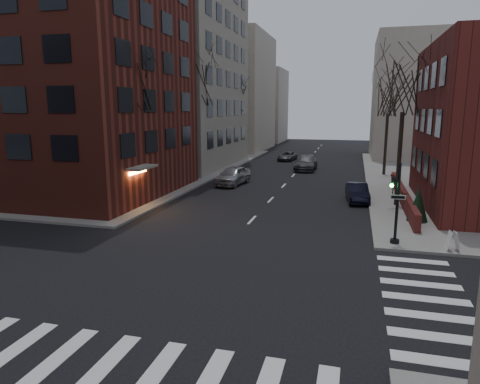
# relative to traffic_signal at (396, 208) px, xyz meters

# --- Properties ---
(ground) EXTENTS (160.00, 160.00, 0.00)m
(ground) POSITION_rel_traffic_signal_xyz_m (-7.94, -8.99, -1.91)
(ground) COLOR black
(ground) RESTS_ON ground
(sidewalk_far_left) EXTENTS (44.00, 44.00, 0.15)m
(sidewalk_far_left) POSITION_rel_traffic_signal_xyz_m (-36.94, 21.01, -1.83)
(sidewalk_far_left) COLOR gray
(sidewalk_far_left) RESTS_ON ground
(building_left_brick) EXTENTS (15.00, 15.00, 18.00)m
(building_left_brick) POSITION_rel_traffic_signal_xyz_m (-23.44, 7.51, 7.09)
(building_left_brick) COLOR maroon
(building_left_brick) RESTS_ON ground
(building_left_tan) EXTENTS (18.00, 18.00, 28.00)m
(building_left_tan) POSITION_rel_traffic_signal_xyz_m (-24.94, 25.01, 12.09)
(building_left_tan) COLOR gray
(building_left_tan) RESTS_ON ground
(low_wall_right) EXTENTS (0.35, 16.00, 1.00)m
(low_wall_right) POSITION_rel_traffic_signal_xyz_m (1.36, 10.01, -1.26)
(low_wall_right) COLOR maroon
(low_wall_right) RESTS_ON sidewalk_far_right
(building_distant_la) EXTENTS (14.00, 16.00, 18.00)m
(building_distant_la) POSITION_rel_traffic_signal_xyz_m (-22.94, 46.01, 7.09)
(building_distant_la) COLOR #B6AA9A
(building_distant_la) RESTS_ON ground
(building_distant_ra) EXTENTS (14.00, 14.00, 16.00)m
(building_distant_ra) POSITION_rel_traffic_signal_xyz_m (7.06, 41.01, 6.09)
(building_distant_ra) COLOR #B6AA9A
(building_distant_ra) RESTS_ON ground
(building_distant_lb) EXTENTS (10.00, 12.00, 14.00)m
(building_distant_lb) POSITION_rel_traffic_signal_xyz_m (-20.94, 63.01, 5.09)
(building_distant_lb) COLOR #B6AA9A
(building_distant_lb) RESTS_ON ground
(traffic_signal) EXTENTS (0.76, 0.44, 4.00)m
(traffic_signal) POSITION_rel_traffic_signal_xyz_m (0.00, 0.00, 0.00)
(traffic_signal) COLOR black
(traffic_signal) RESTS_ON sidewalk_far_right
(tree_left_a) EXTENTS (4.18, 4.18, 10.26)m
(tree_left_a) POSITION_rel_traffic_signal_xyz_m (-16.74, 5.01, 6.56)
(tree_left_a) COLOR #2D231C
(tree_left_a) RESTS_ON sidewalk_far_left
(tree_left_b) EXTENTS (4.40, 4.40, 10.80)m
(tree_left_b) POSITION_rel_traffic_signal_xyz_m (-16.74, 17.01, 7.00)
(tree_left_b) COLOR #2D231C
(tree_left_b) RESTS_ON sidewalk_far_left
(tree_left_c) EXTENTS (3.96, 3.96, 9.72)m
(tree_left_c) POSITION_rel_traffic_signal_xyz_m (-16.74, 31.01, 6.12)
(tree_left_c) COLOR #2D231C
(tree_left_c) RESTS_ON sidewalk_far_left
(tree_right_a) EXTENTS (3.96, 3.96, 9.72)m
(tree_right_a) POSITION_rel_traffic_signal_xyz_m (0.86, 9.01, 6.12)
(tree_right_a) COLOR #2D231C
(tree_right_a) RESTS_ON sidewalk_far_right
(tree_right_b) EXTENTS (3.74, 3.74, 9.18)m
(tree_right_b) POSITION_rel_traffic_signal_xyz_m (0.86, 23.01, 5.68)
(tree_right_b) COLOR #2D231C
(tree_right_b) RESTS_ON sidewalk_far_right
(streetlamp_near) EXTENTS (0.36, 0.36, 6.28)m
(streetlamp_near) POSITION_rel_traffic_signal_xyz_m (-16.14, 13.01, 2.33)
(streetlamp_near) COLOR black
(streetlamp_near) RESTS_ON sidewalk_far_left
(streetlamp_far) EXTENTS (0.36, 0.36, 6.28)m
(streetlamp_far) POSITION_rel_traffic_signal_xyz_m (-16.14, 33.01, 2.33)
(streetlamp_far) COLOR black
(streetlamp_far) RESTS_ON sidewalk_far_left
(parked_sedan) EXTENTS (1.83, 4.19, 1.34)m
(parked_sedan) POSITION_rel_traffic_signal_xyz_m (-1.74, 10.01, -1.24)
(parked_sedan) COLOR black
(parked_sedan) RESTS_ON ground
(car_lane_silver) EXTENTS (2.55, 5.04, 1.65)m
(car_lane_silver) POSITION_rel_traffic_signal_xyz_m (-12.39, 14.38, -1.08)
(car_lane_silver) COLOR #9C9BA1
(car_lane_silver) RESTS_ON ground
(car_lane_gray) EXTENTS (2.20, 5.37, 1.56)m
(car_lane_gray) POSITION_rel_traffic_signal_xyz_m (-7.14, 25.09, -1.13)
(car_lane_gray) COLOR #3E3F43
(car_lane_gray) RESTS_ON ground
(car_lane_far) EXTENTS (2.32, 4.22, 1.12)m
(car_lane_far) POSITION_rel_traffic_signal_xyz_m (-10.44, 33.03, -1.35)
(car_lane_far) COLOR #434449
(car_lane_far) RESTS_ON ground
(sandwich_board) EXTENTS (0.47, 0.62, 0.93)m
(sandwich_board) POSITION_rel_traffic_signal_xyz_m (2.56, -0.49, -1.29)
(sandwich_board) COLOR white
(sandwich_board) RESTS_ON sidewalk_far_right
(evergreen_shrub) EXTENTS (1.30, 1.30, 2.00)m
(evergreen_shrub) POSITION_rel_traffic_signal_xyz_m (1.69, 4.76, -0.76)
(evergreen_shrub) COLOR black
(evergreen_shrub) RESTS_ON sidewalk_far_right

